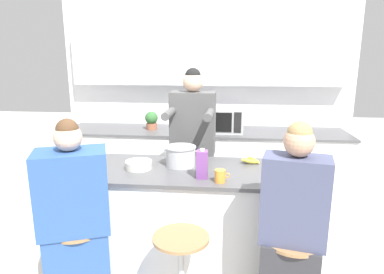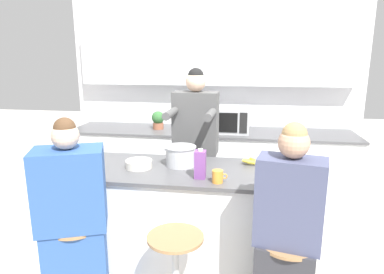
# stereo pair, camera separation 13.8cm
# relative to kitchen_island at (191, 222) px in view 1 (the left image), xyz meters

# --- Properties ---
(ground_plane) EXTENTS (16.00, 16.00, 0.00)m
(ground_plane) POSITION_rel_kitchen_island_xyz_m (0.00, 0.00, -0.47)
(ground_plane) COLOR beige
(wall_back) EXTENTS (3.80, 0.22, 2.70)m
(wall_back) POSITION_rel_kitchen_island_xyz_m (0.00, 1.94, 1.07)
(wall_back) COLOR white
(wall_back) RESTS_ON ground_plane
(back_counter) EXTENTS (3.53, 0.71, 0.91)m
(back_counter) POSITION_rel_kitchen_island_xyz_m (0.00, 1.60, -0.02)
(back_counter) COLOR silver
(back_counter) RESTS_ON ground_plane
(kitchen_island) EXTENTS (1.79, 0.74, 0.93)m
(kitchen_island) POSITION_rel_kitchen_island_xyz_m (0.00, 0.00, 0.00)
(kitchen_island) COLOR black
(kitchen_island) RESTS_ON ground_plane
(bar_stool_leftmost) EXTENTS (0.38, 0.38, 0.69)m
(bar_stool_leftmost) POSITION_rel_kitchen_island_xyz_m (-0.71, -0.58, -0.10)
(bar_stool_leftmost) COLOR #997047
(bar_stool_leftmost) RESTS_ON ground_plane
(person_cooking) EXTENTS (0.44, 0.56, 1.72)m
(person_cooking) POSITION_rel_kitchen_island_xyz_m (-0.05, 0.59, 0.38)
(person_cooking) COLOR #383842
(person_cooking) RESTS_ON ground_plane
(person_wrapped_blanket) EXTENTS (0.52, 0.43, 1.45)m
(person_wrapped_blanket) POSITION_rel_kitchen_island_xyz_m (-0.71, -0.61, 0.21)
(person_wrapped_blanket) COLOR #2D5193
(person_wrapped_blanket) RESTS_ON ground_plane
(person_seated_near) EXTENTS (0.43, 0.33, 1.46)m
(person_seated_near) POSITION_rel_kitchen_island_xyz_m (0.70, -0.61, 0.19)
(person_seated_near) COLOR #333338
(person_seated_near) RESTS_ON ground_plane
(cooking_pot) EXTENTS (0.34, 0.26, 0.16)m
(cooking_pot) POSITION_rel_kitchen_island_xyz_m (-0.10, 0.09, 0.54)
(cooking_pot) COLOR #B7BABC
(cooking_pot) RESTS_ON kitchen_island
(fruit_bowl) EXTENTS (0.22, 0.22, 0.06)m
(fruit_bowl) POSITION_rel_kitchen_island_xyz_m (-0.42, -0.02, 0.49)
(fruit_bowl) COLOR silver
(fruit_bowl) RESTS_ON kitchen_island
(coffee_cup_near) EXTENTS (0.11, 0.08, 0.09)m
(coffee_cup_near) POSITION_rel_kitchen_island_xyz_m (0.24, -0.26, 0.51)
(coffee_cup_near) COLOR orange
(coffee_cup_near) RESTS_ON kitchen_island
(banana_bunch) EXTENTS (0.18, 0.13, 0.06)m
(banana_bunch) POSITION_rel_kitchen_island_xyz_m (0.48, 0.21, 0.49)
(banana_bunch) COLOR yellow
(banana_bunch) RESTS_ON kitchen_island
(juice_carton) EXTENTS (0.08, 0.08, 0.23)m
(juice_carton) POSITION_rel_kitchen_island_xyz_m (0.10, -0.18, 0.57)
(juice_carton) COLOR #7A428E
(juice_carton) RESTS_ON kitchen_island
(microwave) EXTENTS (0.48, 0.34, 0.30)m
(microwave) POSITION_rel_kitchen_island_xyz_m (0.23, 1.54, 0.58)
(microwave) COLOR #B2B5B7
(microwave) RESTS_ON back_counter
(potted_plant) EXTENTS (0.16, 0.16, 0.23)m
(potted_plant) POSITION_rel_kitchen_island_xyz_m (-0.67, 1.60, 0.55)
(potted_plant) COLOR #93563D
(potted_plant) RESTS_ON back_counter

